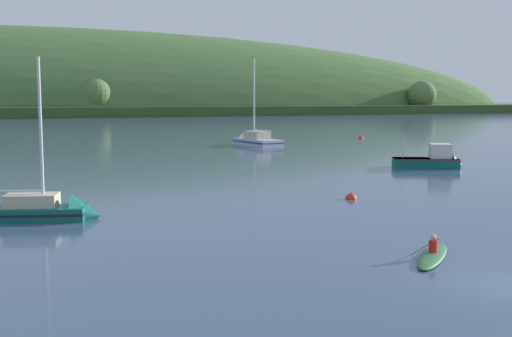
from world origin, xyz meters
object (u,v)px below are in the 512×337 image
fishing_boat_moored (432,163)px  mooring_buoy_foreground (361,139)px  sailboat_midwater_white (45,214)px  mooring_buoy_midchannel (351,199)px  sailboat_near_mooring (254,143)px  canoe_with_paddler (433,256)px

fishing_boat_moored → mooring_buoy_foreground: 40.03m
sailboat_midwater_white → fishing_boat_moored: 34.98m
mooring_buoy_midchannel → sailboat_near_mooring: bearing=76.8°
sailboat_midwater_white → mooring_buoy_foreground: bearing=62.0°
sailboat_midwater_white → sailboat_near_mooring: bearing=73.0°
sailboat_midwater_white → mooring_buoy_midchannel: (17.48, 0.18, -0.28)m
mooring_buoy_foreground → sailboat_midwater_white: bearing=-133.4°
fishing_boat_moored → mooring_buoy_midchannel: (-15.10, -12.55, -0.46)m
mooring_buoy_midchannel → canoe_with_paddler: bearing=-106.9°
mooring_buoy_foreground → mooring_buoy_midchannel: mooring_buoy_foreground is taller
sailboat_midwater_white → canoe_with_paddler: 18.92m
fishing_boat_moored → canoe_with_paddler: 32.44m
mooring_buoy_midchannel → sailboat_midwater_white: bearing=-179.4°
sailboat_midwater_white → mooring_buoy_midchannel: size_ratio=11.71×
mooring_buoy_midchannel → mooring_buoy_foreground: bearing=59.2°
sailboat_near_mooring → canoe_with_paddler: bearing=155.7°
sailboat_near_mooring → fishing_boat_moored: (4.99, -30.71, 0.16)m
sailboat_near_mooring → sailboat_midwater_white: sailboat_near_mooring is taller
sailboat_midwater_white → mooring_buoy_foreground: (47.21, 49.98, -0.28)m
sailboat_midwater_white → canoe_with_paddler: bearing=-29.7°
sailboat_midwater_white → mooring_buoy_foreground: size_ratio=10.49×
canoe_with_paddler → mooring_buoy_midchannel: size_ratio=4.83×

